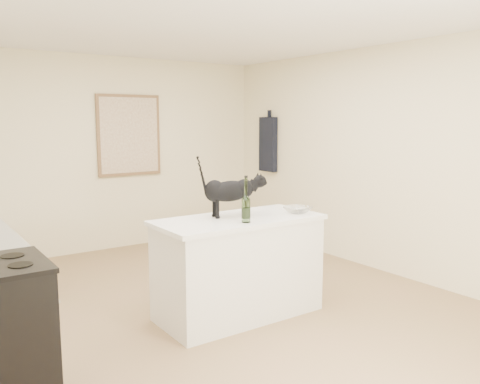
% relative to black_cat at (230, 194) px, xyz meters
% --- Properties ---
extents(floor, '(5.50, 5.50, 0.00)m').
position_rel_black_cat_xyz_m(floor, '(-0.07, 0.11, -1.11)').
color(floor, '#8F6A4C').
rests_on(floor, ground).
extents(ceiling, '(5.50, 5.50, 0.00)m').
position_rel_black_cat_xyz_m(ceiling, '(-0.07, 0.11, 1.49)').
color(ceiling, white).
rests_on(ceiling, ground).
extents(wall_back, '(4.50, 0.00, 4.50)m').
position_rel_black_cat_xyz_m(wall_back, '(-0.07, 2.86, 0.19)').
color(wall_back, beige).
rests_on(wall_back, ground).
extents(wall_right, '(0.00, 5.50, 5.50)m').
position_rel_black_cat_xyz_m(wall_right, '(2.18, 0.11, 0.19)').
color(wall_right, beige).
rests_on(wall_right, ground).
extents(island_base, '(1.44, 0.67, 0.86)m').
position_rel_black_cat_xyz_m(island_base, '(0.03, -0.09, -0.68)').
color(island_base, white).
rests_on(island_base, floor).
extents(island_top, '(1.50, 0.70, 0.04)m').
position_rel_black_cat_xyz_m(island_top, '(0.03, -0.09, -0.23)').
color(island_top, white).
rests_on(island_top, island_base).
extents(artwork_frame, '(0.90, 0.03, 1.10)m').
position_rel_black_cat_xyz_m(artwork_frame, '(0.23, 2.83, 0.44)').
color(artwork_frame, brown).
rests_on(artwork_frame, wall_back).
extents(artwork_canvas, '(0.82, 0.00, 1.02)m').
position_rel_black_cat_xyz_m(artwork_canvas, '(0.23, 2.81, 0.44)').
color(artwork_canvas, beige).
rests_on(artwork_canvas, wall_back).
extents(hanging_garment, '(0.08, 0.34, 0.80)m').
position_rel_black_cat_xyz_m(hanging_garment, '(2.12, 2.16, 0.29)').
color(hanging_garment, black).
rests_on(hanging_garment, wall_right).
extents(black_cat, '(0.61, 0.29, 0.41)m').
position_rel_black_cat_xyz_m(black_cat, '(0.00, 0.00, 0.00)').
color(black_cat, black).
rests_on(black_cat, island_top).
extents(wine_bottle, '(0.09, 0.09, 0.35)m').
position_rel_black_cat_xyz_m(wine_bottle, '(-0.04, -0.30, -0.03)').
color(wine_bottle, '#355B24').
rests_on(wine_bottle, island_top).
extents(glass_bowl, '(0.29, 0.29, 0.06)m').
position_rel_black_cat_xyz_m(glass_bowl, '(0.61, -0.22, -0.17)').
color(glass_bowl, white).
rests_on(glass_bowl, island_top).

